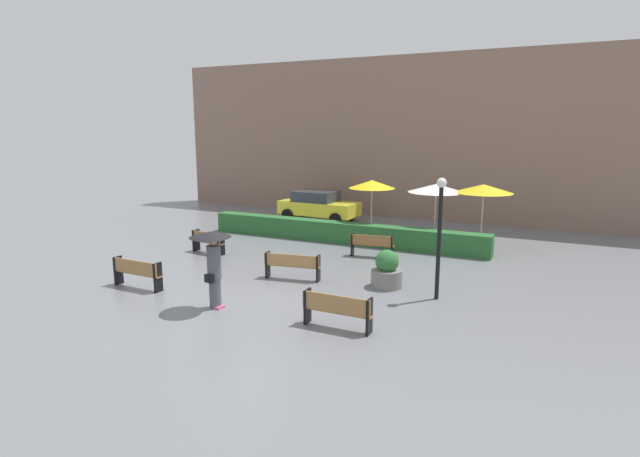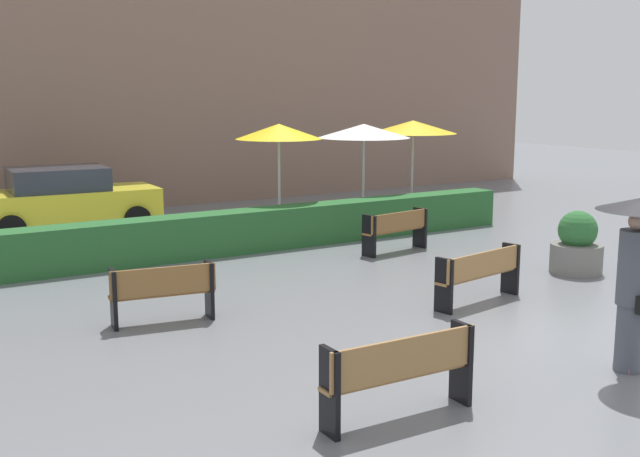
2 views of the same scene
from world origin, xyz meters
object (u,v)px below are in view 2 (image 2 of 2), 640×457
bench_near_left (401,370)px  pedestrian_with_umbrella (638,254)px  planter_pot (577,246)px  patio_umbrella_white (364,131)px  patio_umbrella_yellow (279,132)px  bench_mid_center (481,272)px  parked_car (65,198)px  patio_umbrella_yellow_far (413,127)px  bench_far_left (163,290)px  bench_back_row (397,228)px

bench_near_left → pedestrian_with_umbrella: (3.23, -0.38, 0.92)m
bench_near_left → planter_pot: (6.84, 3.50, -0.04)m
patio_umbrella_white → patio_umbrella_yellow: bearing=-170.9°
bench_near_left → bench_mid_center: size_ratio=0.96×
pedestrian_with_umbrella → bench_mid_center: bearing=79.3°
bench_near_left → patio_umbrella_yellow: size_ratio=0.69×
planter_pot → parked_car: parked_car is taller
patio_umbrella_yellow_far → bench_far_left: bearing=-147.3°
bench_back_row → patio_umbrella_yellow: (-1.16, 3.01, 1.92)m
bench_far_left → bench_mid_center: bearing=-19.2°
bench_near_left → bench_far_left: bench_near_left is taller
patio_umbrella_white → patio_umbrella_yellow_far: (1.87, 0.35, 0.04)m
bench_far_left → planter_pot: planter_pot is taller
pedestrian_with_umbrella → bench_far_left: bearing=129.9°
bench_back_row → pedestrian_with_umbrella: pedestrian_with_umbrella is taller
bench_near_left → patio_umbrella_yellow_far: size_ratio=0.70×
planter_pot → patio_umbrella_white: bearing=91.3°
parked_car → pedestrian_with_umbrella: bearing=-75.7°
patio_umbrella_yellow_far → parked_car: size_ratio=0.60×
bench_mid_center → patio_umbrella_yellow: patio_umbrella_yellow is taller
patio_umbrella_white → bench_far_left: bearing=-142.9°
pedestrian_with_umbrella → patio_umbrella_yellow: size_ratio=0.82×
patio_umbrella_yellow → parked_car: bearing=143.0°
bench_near_left → bench_far_left: bearing=101.0°
bench_back_row → patio_umbrella_yellow: patio_umbrella_yellow is taller
patio_umbrella_yellow_far → patio_umbrella_white: bearing=-169.3°
bench_far_left → patio_umbrella_yellow_far: size_ratio=0.60×
bench_far_left → patio_umbrella_yellow_far: bearing=32.7°
pedestrian_with_umbrella → planter_pot: 5.39m
patio_umbrella_yellow → patio_umbrella_yellow_far: (4.58, 0.79, -0.04)m
bench_mid_center → patio_umbrella_white: 8.10m
patio_umbrella_white → bench_back_row: bearing=-114.2°
parked_car → patio_umbrella_white: bearing=-21.4°
planter_pot → parked_car: size_ratio=0.28×
patio_umbrella_yellow → patio_umbrella_yellow_far: size_ratio=1.01×
planter_pot → patio_umbrella_yellow_far: size_ratio=0.46×
bench_far_left → bench_back_row: bearing=20.6°
bench_near_left → parked_car: 12.95m
planter_pot → patio_umbrella_yellow: patio_umbrella_yellow is taller
planter_pot → patio_umbrella_white: size_ratio=0.46×
patio_umbrella_yellow → patio_umbrella_yellow_far: 4.65m
parked_car → planter_pot: bearing=-53.4°
planter_pot → bench_far_left: bearing=172.4°
patio_umbrella_yellow → bench_near_left: bearing=-112.1°
bench_back_row → parked_car: size_ratio=0.39×
bench_back_row → bench_mid_center: (-1.30, -3.91, 0.00)m
bench_near_left → bench_far_left: (-0.88, 4.53, -0.04)m
patio_umbrella_yellow → patio_umbrella_white: patio_umbrella_yellow is taller
bench_near_left → bench_far_left: size_ratio=1.16×
patio_umbrella_yellow → bench_far_left: bearing=-132.6°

